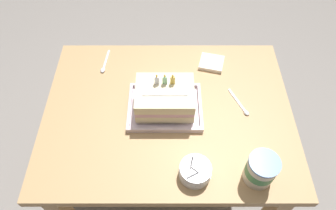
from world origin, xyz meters
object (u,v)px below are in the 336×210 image
at_px(foil_tray, 167,108).
at_px(ice_cream_tub, 262,170).
at_px(serving_spoon_near_tray, 244,107).
at_px(birthday_cake, 166,98).
at_px(serving_spoon_by_bowls, 106,66).
at_px(napkin_pile, 213,63).
at_px(bowl_stack, 196,171).

height_order(foil_tray, ice_cream_tub, ice_cream_tub).
distance_m(ice_cream_tub, serving_spoon_near_tray, 0.31).
xyz_separation_m(birthday_cake, ice_cream_tub, (0.33, -0.30, -0.01)).
height_order(foil_tray, birthday_cake, birthday_cake).
distance_m(foil_tray, birthday_cake, 0.07).
bearing_deg(birthday_cake, serving_spoon_by_bowls, 140.00).
height_order(ice_cream_tub, napkin_pile, ice_cream_tub).
height_order(bowl_stack, serving_spoon_by_bowls, bowl_stack).
bearing_deg(bowl_stack, birthday_cake, 110.32).
bearing_deg(bowl_stack, foil_tray, 110.32).
relative_size(ice_cream_tub, napkin_pile, 0.94).
xyz_separation_m(bowl_stack, serving_spoon_by_bowls, (-0.39, 0.52, -0.02)).
bearing_deg(serving_spoon_by_bowls, serving_spoon_near_tray, -21.01).
height_order(serving_spoon_by_bowls, napkin_pile, napkin_pile).
xyz_separation_m(bowl_stack, serving_spoon_near_tray, (0.21, 0.29, -0.02)).
bearing_deg(bowl_stack, napkin_pile, 78.97).
bearing_deg(serving_spoon_near_tray, birthday_cake, -179.09).
height_order(birthday_cake, serving_spoon_by_bowls, birthday_cake).
bearing_deg(birthday_cake, serving_spoon_near_tray, 0.91).
distance_m(bowl_stack, serving_spoon_by_bowls, 0.65).
xyz_separation_m(ice_cream_tub, serving_spoon_by_bowls, (-0.61, 0.53, -0.06)).
xyz_separation_m(bowl_stack, ice_cream_tub, (0.22, -0.01, 0.03)).
bearing_deg(napkin_pile, birthday_cake, -130.10).
xyz_separation_m(birthday_cake, serving_spoon_near_tray, (0.32, 0.01, -0.07)).
bearing_deg(birthday_cake, ice_cream_tub, -42.27).
bearing_deg(serving_spoon_by_bowls, napkin_pile, 1.99).
bearing_deg(foil_tray, birthday_cake, 90.00).
distance_m(bowl_stack, napkin_pile, 0.55).
xyz_separation_m(serving_spoon_near_tray, napkin_pile, (-0.11, 0.25, 0.00)).
relative_size(bowl_stack, napkin_pile, 0.90).
bearing_deg(serving_spoon_near_tray, ice_cream_tub, -88.39).
xyz_separation_m(ice_cream_tub, napkin_pile, (-0.11, 0.55, -0.05)).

